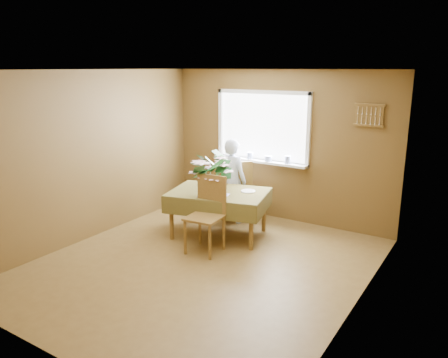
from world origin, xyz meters
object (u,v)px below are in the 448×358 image
Objects in this scene: seated_woman at (232,181)px; flower_bouquet at (212,171)px; dining_table at (219,197)px; chair_far at (239,188)px; chair_near at (208,211)px.

seated_woman is 0.91m from flower_bouquet.
seated_woman is (-0.16, 0.65, 0.09)m from dining_table.
chair_far is 1.62× the size of flower_bouquet.
dining_table is at bearing 88.22° from flower_bouquet.
flower_bouquet reaches higher than dining_table.
flower_bouquet is at bearing 111.16° from chair_near.
chair_near is 0.64m from flower_bouquet.
chair_far is 0.73× the size of seated_woman.
chair_far reaches higher than dining_table.
chair_near is 1.67× the size of flower_bouquet.
chair_near is at bearing -64.61° from flower_bouquet.
dining_table is at bearing 103.13° from chair_near.
dining_table is 0.67m from seated_woman.
seated_woman reaches higher than flower_bouquet.
seated_woman is at bearing 90.00° from dining_table.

